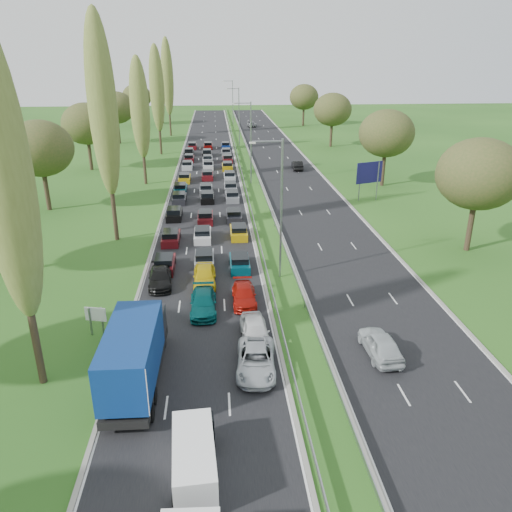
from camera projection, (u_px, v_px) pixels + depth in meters
name	position (u px, v px, depth m)	size (l,w,h in m)	color
ground	(250.00, 180.00, 78.15)	(260.00, 260.00, 0.00)	#224E18
near_carriageway	(207.00, 177.00, 79.95)	(10.50, 215.00, 0.04)	black
far_carriageway	(290.00, 176.00, 80.98)	(10.50, 215.00, 0.04)	black
central_reservation	(249.00, 173.00, 80.26)	(2.36, 215.00, 0.32)	gray
lamp_columns	(251.00, 144.00, 74.07)	(0.18, 140.18, 12.00)	gray
poplar_row	(127.00, 106.00, 61.38)	(2.80, 127.80, 22.44)	#2D2116
woodland_left	(31.00, 154.00, 57.21)	(8.00, 166.00, 11.10)	#2D2116
woodland_right	(407.00, 143.00, 64.44)	(8.00, 153.00, 11.10)	#2D2116
traffic_queue_fill	(207.00, 182.00, 75.26)	(9.10, 68.52, 0.80)	#590F14
near_car_2	(134.00, 374.00, 29.06)	(2.65, 5.74, 1.59)	silver
near_car_3	(160.00, 278.00, 42.04)	(1.91, 4.71, 1.37)	black
near_car_7	(203.00, 303.00, 37.71)	(1.97, 4.85, 1.41)	#044748
near_car_8	(205.00, 276.00, 42.11)	(1.89, 4.70, 1.60)	gold
near_car_10	(256.00, 360.00, 30.57)	(2.35, 5.10, 1.42)	#ADB3B7
near_car_11	(244.00, 295.00, 39.04)	(1.83, 4.51, 1.31)	#9E1109
near_car_12	(255.00, 331.00, 33.71)	(1.83, 4.55, 1.55)	silver
far_car_0	(381.00, 344.00, 32.14)	(1.85, 4.61, 1.57)	#B0B7BA
far_car_1	(297.00, 165.00, 85.21)	(1.60, 4.58, 1.51)	black
far_car_2	(252.00, 124.00, 137.37)	(2.31, 5.01, 1.39)	gray
blue_lorry	(135.00, 352.00, 28.88)	(2.69, 9.67, 4.08)	black
white_van_rear	(194.00, 456.00, 22.87)	(1.87, 4.78, 1.92)	white
info_sign	(96.00, 317.00, 34.30)	(1.48, 0.45, 2.10)	gray
direction_sign	(369.00, 174.00, 65.89)	(3.79, 1.46, 5.20)	gray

